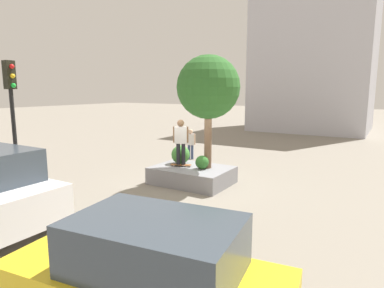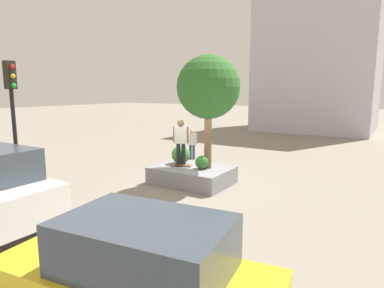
# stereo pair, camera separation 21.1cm
# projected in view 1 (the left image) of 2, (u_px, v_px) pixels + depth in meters

# --- Properties ---
(ground_plane) EXTENTS (120.00, 120.00, 0.00)m
(ground_plane) POSITION_uv_depth(u_px,v_px,m) (193.00, 184.00, 12.73)
(ground_plane) COLOR gray
(planter_ledge) EXTENTS (2.91, 2.09, 0.64)m
(planter_ledge) POSITION_uv_depth(u_px,v_px,m) (192.00, 175.00, 12.75)
(planter_ledge) COLOR gray
(planter_ledge) RESTS_ON ground
(plaza_tree) EXTENTS (2.34, 2.34, 4.20)m
(plaza_tree) POSITION_uv_depth(u_px,v_px,m) (208.00, 88.00, 12.11)
(plaza_tree) COLOR brown
(plaza_tree) RESTS_ON planter_ledge
(boxwood_shrub) EXTENTS (0.50, 0.50, 0.50)m
(boxwood_shrub) POSITION_uv_depth(u_px,v_px,m) (202.00, 162.00, 12.38)
(boxwood_shrub) COLOR #2D6628
(boxwood_shrub) RESTS_ON planter_ledge
(hedge_clump) EXTENTS (0.74, 0.74, 0.74)m
(hedge_clump) POSITION_uv_depth(u_px,v_px,m) (181.00, 155.00, 13.24)
(hedge_clump) COLOR #3D7A33
(hedge_clump) RESTS_ON planter_ledge
(skateboard) EXTENTS (0.83, 0.46, 0.07)m
(skateboard) POSITION_uv_depth(u_px,v_px,m) (181.00, 165.00, 12.82)
(skateboard) COLOR brown
(skateboard) RESTS_ON planter_ledge
(skateboarder) EXTENTS (0.53, 0.40, 1.75)m
(skateboarder) POSITION_uv_depth(u_px,v_px,m) (181.00, 139.00, 12.65)
(skateboarder) COLOR black
(skateboarder) RESTS_ON skateboard
(taxi_cab) EXTENTS (4.22, 2.30, 1.88)m
(taxi_cab) POSITION_uv_depth(u_px,v_px,m) (147.00, 281.00, 4.57)
(taxi_cab) COLOR gold
(taxi_cab) RESTS_ON ground
(traffic_light_corner) EXTENTS (0.35, 0.30, 4.44)m
(traffic_light_corner) POSITION_uv_depth(u_px,v_px,m) (12.00, 108.00, 10.10)
(traffic_light_corner) COLOR black
(traffic_light_corner) RESTS_ON ground
(passerby_with_bag) EXTENTS (0.53, 0.26, 1.58)m
(passerby_with_bag) POSITION_uv_depth(u_px,v_px,m) (191.00, 142.00, 17.12)
(passerby_with_bag) COLOR navy
(passerby_with_bag) RESTS_ON ground
(plaza_lowrise_south) EXTENTS (9.48, 8.74, 13.07)m
(plaza_lowrise_south) POSITION_uv_depth(u_px,v_px,m) (315.00, 56.00, 29.32)
(plaza_lowrise_south) COLOR #B2B2BC
(plaza_lowrise_south) RESTS_ON ground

